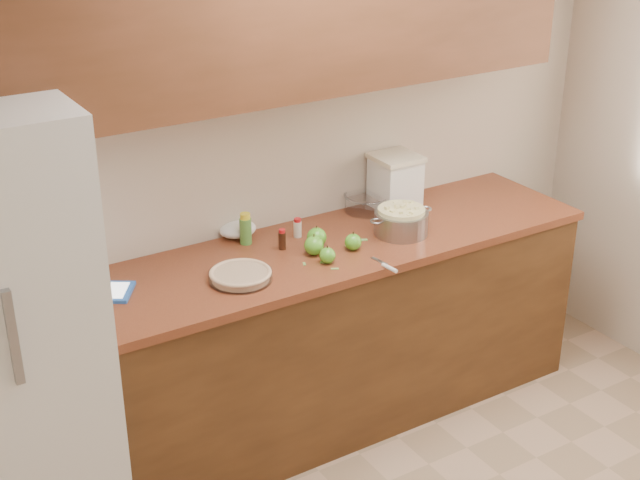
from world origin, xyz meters
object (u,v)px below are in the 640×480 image
pie (241,275)px  flour_canister (395,181)px  colander (401,221)px  tablet (103,292)px

pie → flour_canister: bearing=17.1°
pie → colander: bearing=2.3°
flour_canister → tablet: (-1.55, -0.13, -0.13)m
colander → tablet: 1.39m
pie → colander: size_ratio=0.79×
colander → tablet: (-1.38, 0.15, -0.05)m
pie → flour_canister: size_ratio=0.99×
pie → tablet: pie is taller
tablet → pie: bearing=13.7°
pie → tablet: (-0.53, 0.19, -0.01)m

